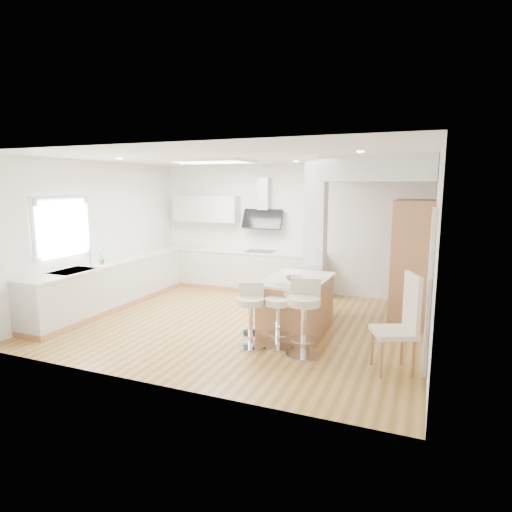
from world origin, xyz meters
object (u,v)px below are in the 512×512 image
at_px(dining_chair, 403,320).
at_px(bar_stool_a, 251,312).
at_px(bar_stool_b, 279,312).
at_px(peninsula, 296,304).
at_px(bar_stool_c, 304,314).

bearing_deg(dining_chair, bar_stool_a, 155.19).
bearing_deg(bar_stool_b, peninsula, 112.49).
xyz_separation_m(bar_stool_b, bar_stool_c, (0.42, -0.17, 0.07)).
height_order(bar_stool_b, dining_chair, dining_chair).
bearing_deg(peninsula, bar_stool_b, -89.97).
bearing_deg(bar_stool_c, dining_chair, -9.59).
distance_m(bar_stool_b, bar_stool_c, 0.46).
xyz_separation_m(peninsula, bar_stool_b, (-0.03, -0.78, 0.09)).
bearing_deg(bar_stool_a, dining_chair, -19.22).
height_order(peninsula, bar_stool_b, peninsula).
bearing_deg(peninsula, bar_stool_c, -65.61).
xyz_separation_m(bar_stool_b, dining_chair, (1.70, -0.20, 0.15)).
bearing_deg(bar_stool_c, peninsula, 104.09).
relative_size(bar_stool_a, bar_stool_c, 0.88).
bearing_deg(bar_stool_a, bar_stool_b, 3.05).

